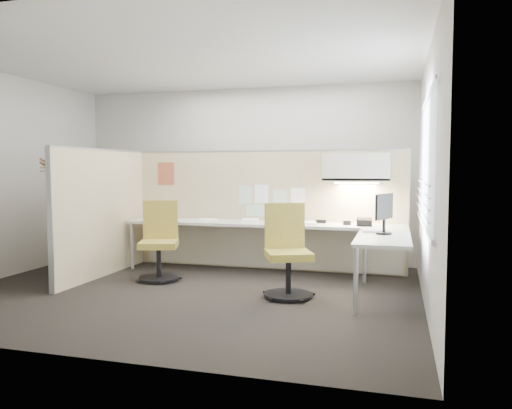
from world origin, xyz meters
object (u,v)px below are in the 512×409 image
(phone, at_px, (364,222))
(chair_left, at_px, (159,243))
(chair_right, at_px, (287,254))
(monitor, at_px, (384,211))
(desk, at_px, (283,233))

(phone, bearing_deg, chair_left, -167.02)
(chair_right, height_order, monitor, monitor)
(desk, distance_m, phone, 1.11)
(chair_right, xyz_separation_m, phone, (0.81, 1.13, 0.28))
(desk, height_order, chair_left, chair_left)
(chair_left, relative_size, monitor, 2.23)
(chair_left, xyz_separation_m, monitor, (2.94, -0.10, 0.51))
(desk, distance_m, chair_right, 1.08)
(chair_right, xyz_separation_m, monitor, (1.09, 0.31, 0.50))
(chair_left, height_order, monitor, monitor)
(chair_left, relative_size, phone, 4.86)
(chair_left, height_order, chair_right, chair_right)
(phone, bearing_deg, chair_right, -127.76)
(monitor, bearing_deg, desk, 83.72)
(chair_left, distance_m, monitor, 2.98)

